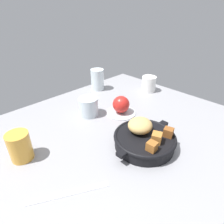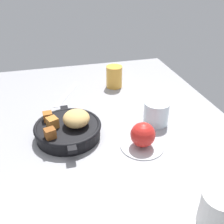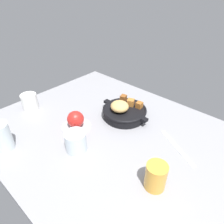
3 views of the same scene
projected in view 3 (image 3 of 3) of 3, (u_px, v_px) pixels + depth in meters
ground_plane at (113, 137)px, 83.84cm from camera, size 107.33×81.38×2.40cm
cast_iron_skillet at (124, 111)px, 92.36cm from camera, size 24.25×20.00×8.80cm
saucer_plate at (76, 126)px, 87.52cm from camera, size 12.47×12.47×0.60cm
red_apple at (76, 119)px, 85.36cm from camera, size 7.10×7.10×7.10cm
butter_knife at (177, 147)px, 77.23cm from camera, size 18.77×11.04×0.36cm
white_creamer_pitcher at (30, 102)px, 97.30cm from camera, size 7.26×7.26×7.87cm
juice_glass_amber at (156, 176)px, 60.87cm from camera, size 6.57×6.57×8.90cm
water_glass_short at (76, 141)px, 74.52cm from camera, size 7.95×7.95×7.61cm
water_glass_tall at (2, 137)px, 74.05cm from camera, size 6.87×6.87×10.95cm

